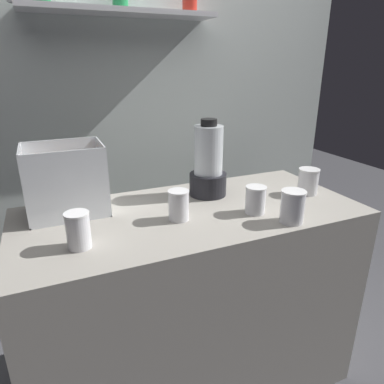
# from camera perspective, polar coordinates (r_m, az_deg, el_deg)

# --- Properties ---
(ground_plane) EXTENTS (8.00, 8.00, 0.00)m
(ground_plane) POSITION_cam_1_polar(r_m,az_deg,el_deg) (1.96, 0.00, -27.91)
(ground_plane) COLOR #4C4C51
(counter) EXTENTS (1.40, 0.64, 0.90)m
(counter) POSITION_cam_1_polar(r_m,az_deg,el_deg) (1.65, 0.00, -17.48)
(counter) COLOR #9E998E
(counter) RESTS_ON ground_plane
(back_wall_unit) EXTENTS (2.60, 0.24, 2.50)m
(back_wall_unit) POSITION_cam_1_polar(r_m,az_deg,el_deg) (2.04, -8.97, 14.48)
(back_wall_unit) COLOR silver
(back_wall_unit) RESTS_ON ground_plane
(carrot_display_bin) EXTENTS (0.30, 0.23, 0.28)m
(carrot_display_bin) POSITION_cam_1_polar(r_m,az_deg,el_deg) (1.46, -19.83, -0.05)
(carrot_display_bin) COLOR white
(carrot_display_bin) RESTS_ON counter
(blender_pitcher) EXTENTS (0.17, 0.17, 0.34)m
(blender_pitcher) POSITION_cam_1_polar(r_m,az_deg,el_deg) (1.55, 2.68, 4.47)
(blender_pitcher) COLOR black
(blender_pitcher) RESTS_ON counter
(juice_cup_carrot_far_left) EXTENTS (0.08, 0.08, 0.12)m
(juice_cup_carrot_far_left) POSITION_cam_1_polar(r_m,az_deg,el_deg) (1.18, -18.17, -6.27)
(juice_cup_carrot_far_left) COLOR white
(juice_cup_carrot_far_left) RESTS_ON counter
(juice_cup_orange_left) EXTENTS (0.08, 0.08, 0.12)m
(juice_cup_orange_left) POSITION_cam_1_polar(r_m,az_deg,el_deg) (1.32, -2.21, -2.50)
(juice_cup_orange_left) COLOR white
(juice_cup_orange_left) RESTS_ON counter
(juice_cup_carrot_middle) EXTENTS (0.08, 0.08, 0.11)m
(juice_cup_carrot_middle) POSITION_cam_1_polar(r_m,az_deg,el_deg) (1.40, 10.39, -1.45)
(juice_cup_carrot_middle) COLOR white
(juice_cup_carrot_middle) RESTS_ON counter
(juice_cup_mango_right) EXTENTS (0.09, 0.09, 0.13)m
(juice_cup_mango_right) POSITION_cam_1_polar(r_m,az_deg,el_deg) (1.35, 16.18, -2.48)
(juice_cup_mango_right) COLOR white
(juice_cup_mango_right) RESTS_ON counter
(juice_cup_beet_far_right) EXTENTS (0.09, 0.09, 0.12)m
(juice_cup_beet_far_right) POSITION_cam_1_polar(r_m,az_deg,el_deg) (1.67, 18.55, 1.49)
(juice_cup_beet_far_right) COLOR white
(juice_cup_beet_far_right) RESTS_ON counter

